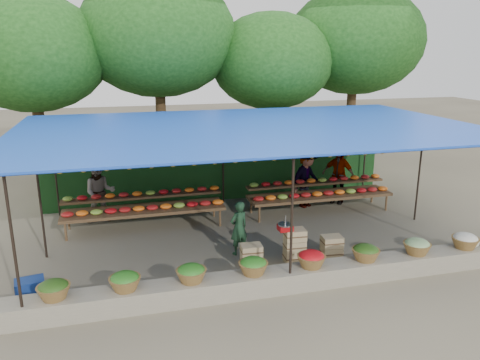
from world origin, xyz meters
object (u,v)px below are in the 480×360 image
object	(u,v)px
blue_crate_front	(56,305)
blue_crate_back	(30,287)
weighing_scale	(285,227)
vendor_seated	(239,228)
crate_counter	(293,249)

from	to	relation	value
blue_crate_front	blue_crate_back	xyz separation A→B (m)	(-0.56, 0.82, -0.01)
weighing_scale	vendor_seated	xyz separation A→B (m)	(-0.85, 0.73, -0.22)
crate_counter	blue_crate_back	bearing A→B (deg)	-179.17
crate_counter	vendor_seated	bearing A→B (deg)	145.68
crate_counter	vendor_seated	size ratio (longest dim) A/B	1.87
weighing_scale	blue_crate_front	distance (m)	4.80
blue_crate_back	blue_crate_front	bearing A→B (deg)	-66.43
blue_crate_back	weighing_scale	bearing A→B (deg)	-9.63
vendor_seated	crate_counter	bearing A→B (deg)	124.54
crate_counter	vendor_seated	xyz separation A→B (m)	(-1.06, 0.73, 0.33)
vendor_seated	blue_crate_back	xyz separation A→B (m)	(-4.37, -0.80, -0.48)
vendor_seated	blue_crate_front	size ratio (longest dim) A/B	2.25
crate_counter	weighing_scale	xyz separation A→B (m)	(-0.21, 0.00, 0.54)
weighing_scale	blue_crate_front	xyz separation A→B (m)	(-4.67, -0.90, -0.68)
weighing_scale	blue_crate_front	bearing A→B (deg)	-169.05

